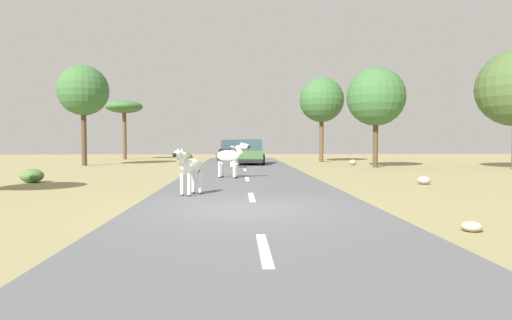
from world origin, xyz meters
name	(u,v)px	position (x,y,z in m)	size (l,w,h in m)	color
ground_plane	(242,210)	(0.00, 0.00, 0.00)	(90.00, 90.00, 0.00)	#8E8456
road	(254,209)	(0.28, 0.00, 0.03)	(6.00, 64.00, 0.05)	#56595B
lane_markings	(256,215)	(0.28, -1.00, 0.05)	(0.16, 56.00, 0.01)	silver
zebra_0	(190,167)	(-1.55, 2.54, 0.89)	(0.86, 1.40, 1.41)	silver
zebra_1	(234,154)	(-0.36, 15.78, 0.87)	(0.53, 1.46, 1.38)	silver
zebra_2	(230,156)	(-0.45, 8.59, 0.99)	(1.57, 0.94, 1.58)	silver
car_0	(232,151)	(-0.60, 26.69, 0.85)	(2.28, 4.46, 1.74)	black
car_1	(250,153)	(0.77, 20.16, 0.85)	(2.19, 4.42, 1.74)	#476B38
tree_0	(322,100)	(6.59, 24.13, 4.94)	(3.55, 3.55, 6.75)	brown
tree_1	(83,91)	(-10.56, 19.47, 5.06)	(3.39, 3.39, 6.79)	#4C3823
tree_3	(124,108)	(-10.49, 29.74, 4.71)	(3.31, 3.31, 5.39)	brown
tree_4	(376,97)	(8.56, 16.55, 4.44)	(3.66, 3.66, 6.29)	#4C3823
bush_0	(185,157)	(-4.36, 24.30, 0.38)	(1.27, 1.14, 0.76)	#4C7038
bush_1	(32,176)	(-8.38, 7.28, 0.28)	(0.92, 0.83, 0.55)	#4C7038
rock_0	(353,162)	(7.95, 19.61, 0.19)	(0.50, 0.52, 0.37)	#A89E8C
rock_1	(472,226)	(4.18, -2.66, 0.10)	(0.37, 0.37, 0.19)	#A89E8C
rock_3	(424,180)	(7.04, 5.93, 0.16)	(0.49, 0.52, 0.31)	#A89E8C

